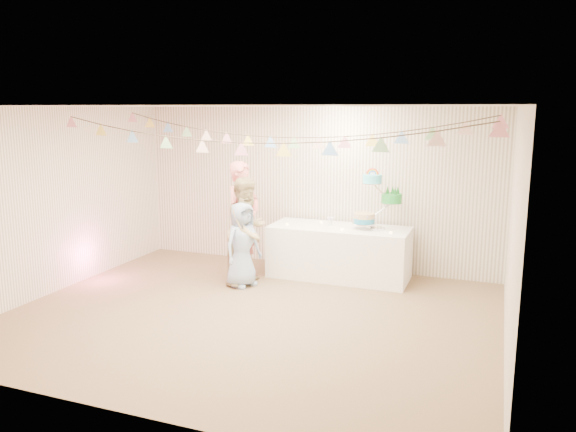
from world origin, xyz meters
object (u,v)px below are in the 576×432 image
(person_adult_a, at_px, (243,220))
(person_child, at_px, (242,244))
(cake_stand, at_px, (377,204))
(person_adult_b, at_px, (247,231))
(table, at_px, (339,252))

(person_adult_a, distance_m, person_child, 0.54)
(cake_stand, relative_size, person_child, 0.68)
(person_child, bearing_deg, person_adult_b, 18.86)
(table, xyz_separation_m, person_adult_a, (-1.39, -0.49, 0.50))
(cake_stand, xyz_separation_m, person_child, (-1.76, -0.97, -0.55))
(table, distance_m, person_adult_a, 1.56)
(table, relative_size, person_adult_a, 1.18)
(person_adult_b, relative_size, person_child, 1.28)
(person_adult_a, distance_m, person_adult_b, 0.35)
(table, distance_m, person_child, 1.53)
(person_adult_a, xyz_separation_m, person_child, (0.19, -0.43, -0.27))
(person_child, bearing_deg, person_adult_a, 46.73)
(cake_stand, bearing_deg, person_child, -151.15)
(person_adult_b, distance_m, person_child, 0.23)
(person_adult_a, bearing_deg, person_adult_b, -127.73)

